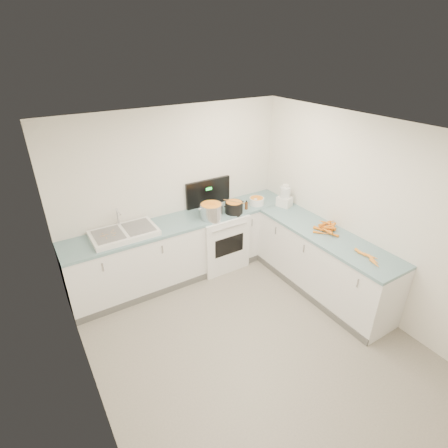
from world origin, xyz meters
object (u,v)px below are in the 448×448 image
extract_bottle (246,206)px  food_processor (285,197)px  steel_pot (211,212)px  spice_jar (255,203)px  mixing_bowl (257,201)px  sink (124,233)px  stove (218,238)px  black_pot (234,208)px

extract_bottle → food_processor: 0.62m
steel_pot → spice_jar: (0.81, 0.01, -0.05)m
mixing_bowl → extract_bottle: extract_bottle is taller
sink → spice_jar: 2.07m
stove → sink: stove is taller
extract_bottle → mixing_bowl: bearing=14.7°
black_pot → food_processor: food_processor is taller
sink → food_processor: size_ratio=2.42×
steel_pot → extract_bottle: 0.62m
stove → steel_pot: size_ratio=4.12×
stove → food_processor: bearing=-21.2°
extract_bottle → black_pot: bearing=-179.9°
steel_pot → sink: bearing=172.7°
mixing_bowl → steel_pot: bearing=-177.1°
spice_jar → food_processor: 0.47m
sink → spice_jar: (2.06, -0.15, 0.01)m
steel_pot → black_pot: size_ratio=1.23×
sink → mixing_bowl: bearing=-3.2°
mixing_bowl → spice_jar: 0.06m
black_pot → mixing_bowl: black_pot is taller
black_pot → spice_jar: size_ratio=2.71×
black_pot → sink: bearing=173.7°
mixing_bowl → food_processor: (0.33, -0.28, 0.10)m
black_pot → mixing_bowl: bearing=7.7°
extract_bottle → food_processor: (0.58, -0.22, 0.09)m
sink → food_processor: 2.48m
spice_jar → black_pot: bearing=-176.2°
black_pot → extract_bottle: bearing=0.1°
mixing_bowl → sink: bearing=176.8°
steel_pot → mixing_bowl: (0.86, 0.04, -0.05)m
food_processor → extract_bottle: bearing=159.0°
spice_jar → extract_bottle: bearing=-171.9°
steel_pot → spice_jar: steel_pot is taller
extract_bottle → food_processor: size_ratio=0.33×
spice_jar → food_processor: bearing=-33.0°
steel_pot → extract_bottle: (0.61, -0.02, -0.04)m
stove → spice_jar: bearing=-12.7°
mixing_bowl → food_processor: 0.45m
black_pot → mixing_bowl: size_ratio=1.13×
sink → steel_pot: 1.27m
sink → black_pot: bearing=-6.3°
extract_bottle → stove: bearing=158.5°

